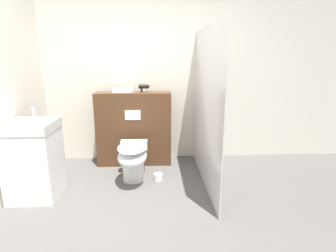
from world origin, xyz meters
The scene contains 9 objects.
ground_plane centered at (0.00, 0.00, 0.00)m, with size 12.00×12.00×0.00m, color #565451.
wall_back centered at (0.00, 1.88, 1.25)m, with size 8.00×0.06×2.50m.
partition_panel centered at (-0.19, 1.61, 0.54)m, with size 1.09×0.30×1.08m.
shower_glass centered at (0.75, 0.96, 0.96)m, with size 0.04×1.77×1.93m.
toilet centered at (-0.16, 0.97, 0.32)m, with size 0.36×0.66×0.50m.
sink_vanity centered at (-1.24, 0.66, 0.44)m, with size 0.53×0.51×1.03m.
hair_drier centered at (-0.03, 1.61, 1.16)m, with size 0.17×0.06×0.11m.
folded_towel centered at (-0.33, 1.63, 1.11)m, with size 0.28×0.14×0.06m.
spare_toilet_roll centered at (0.16, 0.99, 0.05)m, with size 0.11×0.11×0.09m.
Camera 1 is at (0.13, -2.17, 1.54)m, focal length 28.00 mm.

